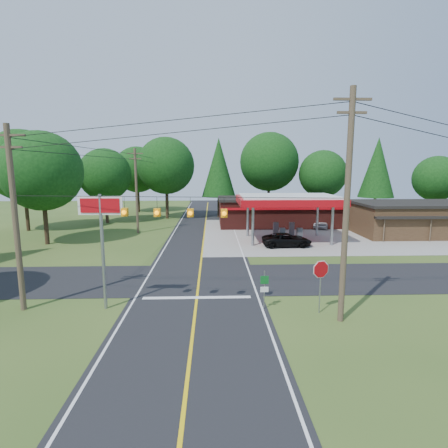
{
  "coord_description": "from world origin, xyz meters",
  "views": [
    {
      "loc": [
        0.96,
        -23.68,
        7.75
      ],
      "look_at": [
        2.0,
        7.0,
        2.8
      ],
      "focal_mm": 28.0,
      "sensor_mm": 36.0,
      "label": 1
    }
  ],
  "objects_px": {
    "big_stop_sign": "(101,226)",
    "sedan_car": "(321,222)",
    "octagonal_stop_sign": "(321,273)",
    "gas_canopy": "(288,201)",
    "suv_car": "(287,240)"
  },
  "relations": [
    {
      "from": "gas_canopy",
      "to": "octagonal_stop_sign",
      "type": "relative_size",
      "value": 3.61
    },
    {
      "from": "gas_canopy",
      "to": "octagonal_stop_sign",
      "type": "xyz_separation_m",
      "value": [
        -2.3,
        -19.01,
        -2.04
      ]
    },
    {
      "from": "gas_canopy",
      "to": "big_stop_sign",
      "type": "bearing_deg",
      "value": -127.86
    },
    {
      "from": "big_stop_sign",
      "to": "octagonal_stop_sign",
      "type": "bearing_deg",
      "value": -4.91
    },
    {
      "from": "big_stop_sign",
      "to": "octagonal_stop_sign",
      "type": "relative_size",
      "value": 2.17
    },
    {
      "from": "gas_canopy",
      "to": "suv_car",
      "type": "distance_m",
      "value": 4.73
    },
    {
      "from": "sedan_car",
      "to": "octagonal_stop_sign",
      "type": "height_order",
      "value": "octagonal_stop_sign"
    },
    {
      "from": "big_stop_sign",
      "to": "suv_car",
      "type": "bearing_deg",
      "value": 48.36
    },
    {
      "from": "big_stop_sign",
      "to": "gas_canopy",
      "type": "bearing_deg",
      "value": 52.14
    },
    {
      "from": "gas_canopy",
      "to": "octagonal_stop_sign",
      "type": "bearing_deg",
      "value": -96.89
    },
    {
      "from": "sedan_car",
      "to": "big_stop_sign",
      "type": "height_order",
      "value": "big_stop_sign"
    },
    {
      "from": "big_stop_sign",
      "to": "sedan_car",
      "type": "bearing_deg",
      "value": 52.25
    },
    {
      "from": "octagonal_stop_sign",
      "to": "gas_canopy",
      "type": "bearing_deg",
      "value": 83.11
    },
    {
      "from": "gas_canopy",
      "to": "sedan_car",
      "type": "bearing_deg",
      "value": 52.49
    },
    {
      "from": "suv_car",
      "to": "sedan_car",
      "type": "bearing_deg",
      "value": -33.87
    }
  ]
}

